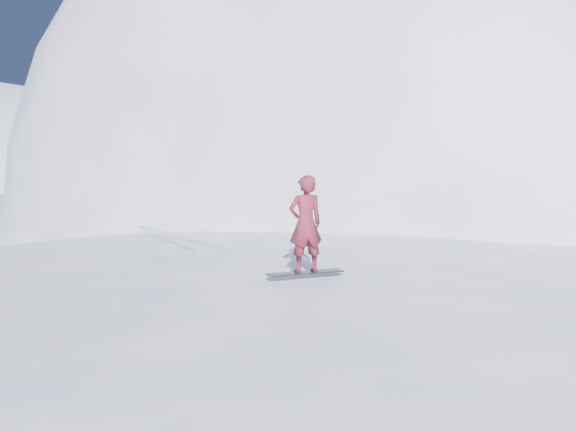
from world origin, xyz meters
name	(u,v)px	position (x,y,z in m)	size (l,w,h in m)	color
ground	(316,367)	(0.00, 0.00, 0.00)	(400.00, 400.00, 0.00)	white
near_ridge	(306,329)	(1.00, 3.00, 0.00)	(36.00, 28.00, 4.80)	white
summit_peak	(450,219)	(22.00, 26.00, 0.00)	(60.00, 56.00, 56.00)	white
peak_shoulder	(337,237)	(10.00, 20.00, 0.00)	(28.00, 24.00, 18.00)	white
wind_bumps	(263,343)	(-0.56, 2.12, 0.00)	(16.00, 14.40, 1.00)	white
snowboard	(305,273)	(-0.68, -0.99, 2.41)	(1.65, 0.31, 0.03)	black
snowboarder	(305,224)	(-0.68, -0.99, 3.43)	(0.73, 0.48, 2.01)	maroon
board_tracks	(171,236)	(-2.21, 5.71, 2.42)	(1.53, 5.97, 0.04)	silver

